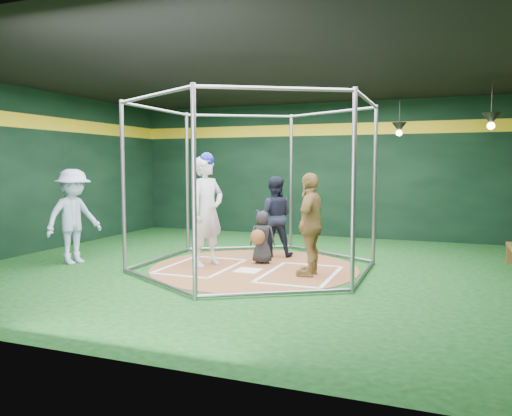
% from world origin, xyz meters
% --- Properties ---
extents(room_shell, '(10.10, 9.10, 3.53)m').
position_xyz_m(room_shell, '(0.00, 0.01, 1.75)').
color(room_shell, '#0D3A11').
rests_on(room_shell, ground).
extents(clay_disc, '(3.80, 3.80, 0.01)m').
position_xyz_m(clay_disc, '(0.00, 0.00, 0.01)').
color(clay_disc, '#925835').
rests_on(clay_disc, ground).
extents(home_plate, '(0.43, 0.43, 0.01)m').
position_xyz_m(home_plate, '(0.00, -0.30, 0.02)').
color(home_plate, white).
rests_on(home_plate, clay_disc).
extents(batter_box_left, '(1.17, 1.77, 0.01)m').
position_xyz_m(batter_box_left, '(-0.95, -0.25, 0.02)').
color(batter_box_left, white).
rests_on(batter_box_left, clay_disc).
extents(batter_box_right, '(1.17, 1.77, 0.01)m').
position_xyz_m(batter_box_right, '(0.95, -0.25, 0.02)').
color(batter_box_right, white).
rests_on(batter_box_right, clay_disc).
extents(batting_cage, '(4.05, 4.67, 3.00)m').
position_xyz_m(batting_cage, '(-0.00, -0.00, 1.50)').
color(batting_cage, gray).
rests_on(batting_cage, ground).
extents(pendant_lamp_near, '(0.34, 0.34, 0.90)m').
position_xyz_m(pendant_lamp_near, '(2.20, 3.60, 2.74)').
color(pendant_lamp_near, black).
rests_on(pendant_lamp_near, room_shell).
extents(pendant_lamp_far, '(0.34, 0.34, 0.90)m').
position_xyz_m(pendant_lamp_far, '(4.00, 2.00, 2.74)').
color(pendant_lamp_far, black).
rests_on(pendant_lamp_far, room_shell).
extents(batter_figure, '(0.72, 0.87, 2.11)m').
position_xyz_m(batter_figure, '(-0.89, -0.12, 1.05)').
color(batter_figure, silver).
rests_on(batter_figure, clay_disc).
extents(visitor_leopard, '(0.47, 1.04, 1.75)m').
position_xyz_m(visitor_leopard, '(1.12, -0.24, 0.88)').
color(visitor_leopard, tan).
rests_on(visitor_leopard, clay_disc).
extents(catcher_figure, '(0.56, 0.61, 1.00)m').
position_xyz_m(catcher_figure, '(-0.00, 0.42, 0.52)').
color(catcher_figure, black).
rests_on(catcher_figure, clay_disc).
extents(umpire, '(0.94, 0.82, 1.64)m').
position_xyz_m(umpire, '(-0.03, 1.23, 0.83)').
color(umpire, black).
rests_on(umpire, clay_disc).
extents(bystander_blue, '(0.94, 1.30, 1.81)m').
position_xyz_m(bystander_blue, '(-3.39, -0.80, 0.90)').
color(bystander_blue, '#A1B2D6').
rests_on(bystander_blue, ground).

